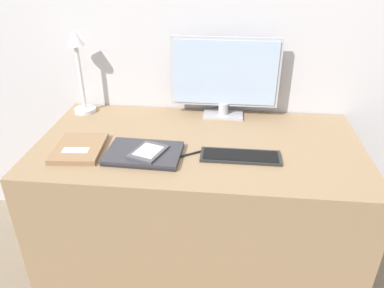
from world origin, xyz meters
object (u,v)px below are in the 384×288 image
Objects in this scene: ereader at (148,152)px; notebook at (79,148)px; laptop at (144,153)px; desk_lamp at (79,65)px; pen at (187,155)px; monitor at (225,76)px; keyboard at (240,156)px.

ereader reaches higher than notebook.
laptop is 0.63m from desk_lamp.
ereader is at bearing -168.95° from pen.
desk_lamp is at bearing 145.53° from pen.
monitor reaches higher than notebook.
desk_lamp is (-0.72, -0.02, 0.04)m from monitor.
desk_lamp reaches higher than laptop.
ereader is 0.44× the size of desk_lamp.
monitor reaches higher than keyboard.
monitor is at bearing 72.31° from pen.
monitor is at bearing 101.40° from keyboard.
notebook is 0.46m from pen.
pen is (-0.22, -0.01, -0.00)m from keyboard.
pen is (0.59, -0.40, -0.25)m from desk_lamp.
notebook reaches higher than pen.
ereader is at bearing -5.05° from notebook.
notebook is at bearing 174.95° from ereader.
pen is (-0.14, -0.43, -0.20)m from monitor.
laptop is 1.72× the size of ereader.
pen is (0.16, 0.03, -0.02)m from ereader.
notebook is (-0.60, -0.43, -0.20)m from monitor.
desk_lamp is 1.57× the size of notebook.
laptop is 1.18× the size of notebook.
keyboard is at bearing 3.85° from laptop.
desk_lamp is (-0.81, 0.39, 0.25)m from keyboard.
desk_lamp is (-0.43, 0.43, 0.22)m from ereader.
laptop is at bearing -3.13° from notebook.
ereader is (0.02, -0.01, 0.02)m from laptop.
ereader reaches higher than keyboard.
ereader is 0.65m from desk_lamp.
ereader is 1.50× the size of pen.
keyboard is 0.40m from laptop.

